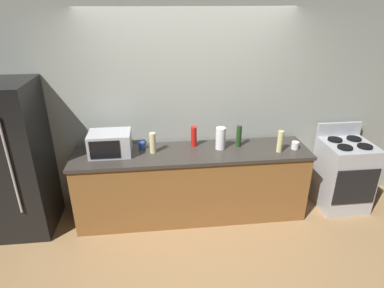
% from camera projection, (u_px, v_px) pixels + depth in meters
% --- Properties ---
extents(ground_plane, '(8.00, 8.00, 0.00)m').
position_uv_depth(ground_plane, '(196.00, 234.00, 3.92)').
color(ground_plane, '#A87F51').
extents(back_wall, '(6.40, 0.10, 2.70)m').
position_uv_depth(back_wall, '(188.00, 105.00, 4.10)').
color(back_wall, '#9EA399').
rests_on(back_wall, ground_plane).
extents(counter_run, '(2.84, 0.64, 0.90)m').
position_uv_depth(counter_run, '(192.00, 184.00, 4.10)').
color(counter_run, brown).
rests_on(counter_run, ground_plane).
extents(refrigerator, '(0.72, 0.73, 1.80)m').
position_uv_depth(refrigerator, '(12.00, 161.00, 3.70)').
color(refrigerator, black).
rests_on(refrigerator, ground_plane).
extents(stove_range, '(0.60, 0.61, 1.08)m').
position_uv_depth(stove_range, '(343.00, 174.00, 4.30)').
color(stove_range, '#B7BABF').
rests_on(stove_range, ground_plane).
extents(microwave, '(0.48, 0.35, 0.27)m').
position_uv_depth(microwave, '(110.00, 143.00, 3.80)').
color(microwave, '#B7BABF').
rests_on(microwave, counter_run).
extents(paper_towel_roll, '(0.12, 0.12, 0.27)m').
position_uv_depth(paper_towel_roll, '(221.00, 138.00, 3.94)').
color(paper_towel_roll, white).
rests_on(paper_towel_roll, counter_run).
extents(bottle_vinegar, '(0.07, 0.07, 0.26)m').
position_uv_depth(bottle_vinegar, '(280.00, 141.00, 3.86)').
color(bottle_vinegar, beige).
rests_on(bottle_vinegar, counter_run).
extents(bottle_hand_soap, '(0.08, 0.08, 0.25)m').
position_uv_depth(bottle_hand_soap, '(153.00, 143.00, 3.84)').
color(bottle_hand_soap, beige).
rests_on(bottle_hand_soap, counter_run).
extents(bottle_hot_sauce, '(0.07, 0.07, 0.25)m').
position_uv_depth(bottle_hot_sauce, '(194.00, 137.00, 4.01)').
color(bottle_hot_sauce, red).
rests_on(bottle_hot_sauce, counter_run).
extents(bottle_wine, '(0.06, 0.06, 0.27)m').
position_uv_depth(bottle_wine, '(239.00, 136.00, 4.01)').
color(bottle_wine, '#1E3F19').
rests_on(bottle_wine, counter_run).
extents(mug_white, '(0.09, 0.09, 0.09)m').
position_uv_depth(mug_white, '(295.00, 145.00, 3.97)').
color(mug_white, white).
rests_on(mug_white, counter_run).
extents(mug_blue, '(0.08, 0.08, 0.09)m').
position_uv_depth(mug_blue, '(142.00, 146.00, 3.96)').
color(mug_blue, '#2D4CB2').
rests_on(mug_blue, counter_run).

